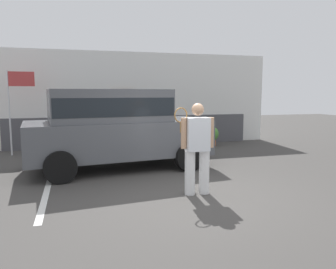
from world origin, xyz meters
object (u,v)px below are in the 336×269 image
Objects in this scene: potted_plant_by_porch at (211,135)px; flag_pole at (16,96)px; parked_suv at (115,125)px; tennis_player_man at (197,147)px.

potted_plant_by_porch is 0.27× the size of flag_pole.
parked_suv is 2.92m from tennis_player_man.
potted_plant_by_porch is 6.78m from flag_pole.
tennis_player_man is (1.25, -2.63, -0.22)m from parked_suv.
tennis_player_man is 6.75m from flag_pole.
parked_suv is 2.70× the size of tennis_player_man.
tennis_player_man reaches higher than potted_plant_by_porch.
tennis_player_man is at bearing -53.40° from flag_pole.
potted_plant_by_porch is (3.88, 2.76, -0.74)m from parked_suv.
parked_suv is at bearing -144.63° from potted_plant_by_porch.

